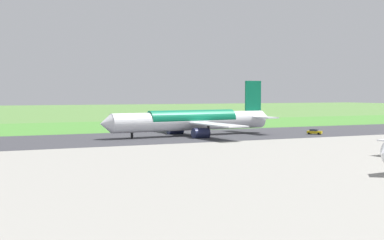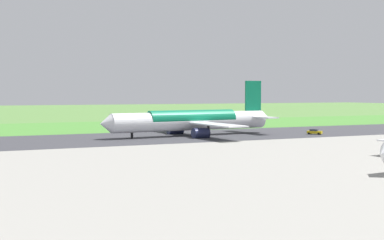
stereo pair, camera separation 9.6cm
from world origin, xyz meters
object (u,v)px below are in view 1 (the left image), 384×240
Objects in this scene: airliner_main at (193,120)px; service_car_ops at (314,132)px; no_stopping_sign at (160,122)px; traffic_cone_orange at (144,126)px.

airliner_main reaches higher than service_car_ops.
airliner_main is at bearing -16.97° from service_car_ops.
airliner_main is 42.88m from no_stopping_sign.
service_car_ops reaches higher than traffic_cone_orange.
service_car_ops is (-34.13, 10.41, -3.51)m from airliner_main.
no_stopping_sign is at bearing 166.65° from traffic_cone_orange.
service_car_ops is at bearing 122.13° from traffic_cone_orange.
airliner_main reaches higher than no_stopping_sign.
airliner_main is 43.91m from traffic_cone_orange.
airliner_main is at bearing 82.43° from no_stopping_sign.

